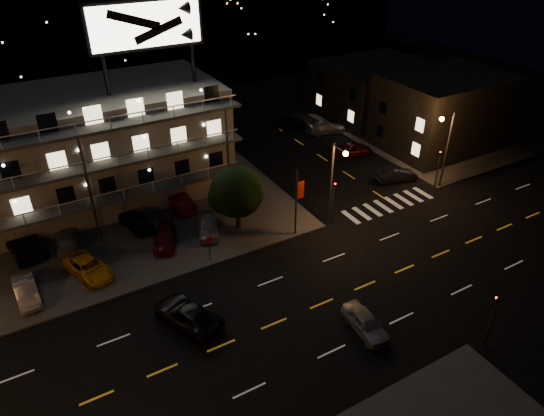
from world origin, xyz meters
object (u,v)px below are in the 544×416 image
tree (236,193)px  lot_car_4 (208,225)px  side_car_0 (396,175)px  road_car_east (366,323)px  lot_car_7 (67,240)px  road_car_west (187,314)px  lot_car_2 (88,267)px

tree → lot_car_4: (-2.63, 0.59, -2.81)m
side_car_0 → road_car_east: side_car_0 is taller
lot_car_7 → road_car_west: size_ratio=0.79×
lot_car_2 → lot_car_7: bearing=79.6°
side_car_0 → road_car_east: size_ratio=1.06×
tree → road_car_west: size_ratio=1.13×
lot_car_4 → lot_car_7: (-11.08, 4.04, -0.13)m
lot_car_4 → road_car_east: (4.62, -15.91, -0.20)m
road_car_west → lot_car_4: bearing=-143.2°
lot_car_4 → tree: bearing=5.8°
tree → lot_car_2: tree is taller
lot_car_7 → road_car_east: bearing=133.6°
lot_car_2 → lot_car_4: lot_car_4 is taller
lot_car_2 → lot_car_4: (10.30, 0.65, 0.09)m
tree → road_car_east: 15.73m
lot_car_2 → road_car_west: 9.80m
lot_car_7 → lot_car_4: bearing=165.4°
tree → lot_car_2: size_ratio=1.27×
lot_car_7 → side_car_0: bearing=176.8°
lot_car_2 → road_car_east: (14.92, -15.26, -0.11)m
lot_car_4 → side_car_0: size_ratio=1.00×
lot_car_7 → tree: bearing=166.7°
lot_car_2 → lot_car_7: 4.75m
lot_car_4 → lot_car_7: size_ratio=1.04×
side_car_0 → tree: bearing=102.6°
tree → road_car_west: bearing=-133.4°
road_car_east → road_car_west: size_ratio=0.77×
tree → lot_car_7: size_ratio=1.43×
road_car_west → tree: bearing=-155.7°
tree → lot_car_7: bearing=161.3°
lot_car_2 → road_car_east: lot_car_2 is taller
side_car_0 → road_car_west: road_car_west is taller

